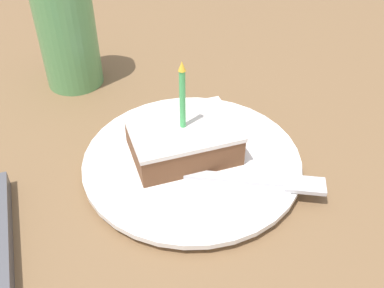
{
  "coord_description": "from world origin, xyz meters",
  "views": [
    {
      "loc": [
        0.4,
        -0.1,
        0.36
      ],
      "look_at": [
        0.03,
        0.03,
        0.04
      ],
      "focal_mm": 42.0,
      "sensor_mm": 36.0,
      "label": 1
    }
  ],
  "objects": [
    {
      "name": "ground_plane",
      "position": [
        0.0,
        0.0,
        -0.02
      ],
      "size": [
        2.4,
        2.4,
        0.04
      ],
      "color": "brown",
      "rests_on": "ground"
    },
    {
      "name": "bottle",
      "position": [
        -0.21,
        -0.08,
        0.09
      ],
      "size": [
        0.08,
        0.08,
        0.22
      ],
      "color": "#599959",
      "rests_on": "ground_plane"
    },
    {
      "name": "plate",
      "position": [
        0.03,
        0.03,
        0.01
      ],
      "size": [
        0.25,
        0.25,
        0.02
      ],
      "color": "white",
      "rests_on": "ground_plane"
    },
    {
      "name": "cake_slice",
      "position": [
        0.02,
        0.02,
        0.04
      ],
      "size": [
        0.09,
        0.12,
        0.12
      ],
      "color": "brown",
      "rests_on": "plate"
    },
    {
      "name": "fork",
      "position": [
        0.09,
        0.08,
        0.02
      ],
      "size": [
        0.09,
        0.16,
        0.0
      ],
      "color": "silver",
      "rests_on": "plate"
    }
  ]
}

